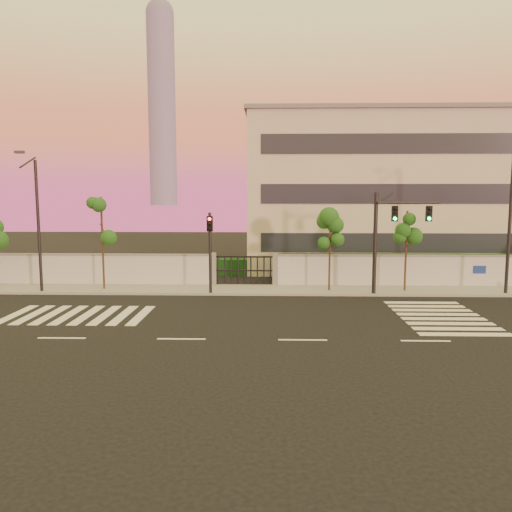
% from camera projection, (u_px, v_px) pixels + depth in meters
% --- Properties ---
extents(ground, '(120.00, 120.00, 0.00)m').
position_uv_depth(ground, '(303.00, 340.00, 20.43)').
color(ground, black).
rests_on(ground, ground).
extents(sidewalk, '(60.00, 3.00, 0.15)m').
position_uv_depth(sidewalk, '(292.00, 290.00, 30.84)').
color(sidewalk, gray).
rests_on(sidewalk, ground).
extents(perimeter_wall, '(60.00, 0.36, 2.20)m').
position_uv_depth(perimeter_wall, '(292.00, 270.00, 32.20)').
color(perimeter_wall, '#AEB0B5').
rests_on(perimeter_wall, ground).
extents(hedge_row, '(41.00, 4.25, 1.80)m').
position_uv_depth(hedge_row, '(306.00, 268.00, 34.92)').
color(hedge_row, '#103612').
rests_on(hedge_row, ground).
extents(institutional_building, '(24.40, 12.40, 12.25)m').
position_uv_depth(institutional_building, '(395.00, 192.00, 41.25)').
color(institutional_building, beige).
rests_on(institutional_building, ground).
extents(distant_skyscraper, '(16.00, 16.00, 118.00)m').
position_uv_depth(distant_skyscraper, '(162.00, 99.00, 292.50)').
color(distant_skyscraper, slate).
rests_on(distant_skyscraper, ground).
extents(road_markings, '(57.00, 7.62, 0.02)m').
position_uv_depth(road_markings, '(265.00, 317.00, 24.20)').
color(road_markings, silver).
rests_on(road_markings, ground).
extents(street_tree_c, '(1.51, 1.20, 5.80)m').
position_uv_depth(street_tree_c, '(102.00, 222.00, 30.40)').
color(street_tree_c, '#382314').
rests_on(street_tree_c, ground).
extents(street_tree_d, '(1.52, 1.21, 4.82)m').
position_uv_depth(street_tree_d, '(330.00, 235.00, 30.01)').
color(street_tree_d, '#382314').
rests_on(street_tree_d, ground).
extents(street_tree_e, '(1.50, 1.20, 4.97)m').
position_uv_depth(street_tree_e, '(407.00, 233.00, 29.91)').
color(street_tree_e, '#382314').
rests_on(street_tree_e, ground).
extents(traffic_signal_main, '(3.83, 0.67, 6.07)m').
position_uv_depth(traffic_signal_main, '(389.00, 231.00, 28.98)').
color(traffic_signal_main, black).
rests_on(traffic_signal_main, ground).
extents(traffic_signal_secondary, '(0.38, 0.36, 4.90)m').
position_uv_depth(traffic_signal_secondary, '(210.00, 243.00, 29.25)').
color(traffic_signal_secondary, black).
rests_on(traffic_signal_secondary, ground).
extents(streetlight_west, '(0.50, 2.01, 8.34)m').
position_uv_depth(streetlight_west, '(37.00, 219.00, 29.49)').
color(streetlight_west, black).
rests_on(streetlight_west, ground).
extents(streetlight_east, '(0.54, 2.18, 9.08)m').
position_uv_depth(streetlight_east, '(512.00, 213.00, 28.76)').
color(streetlight_east, black).
rests_on(streetlight_east, ground).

